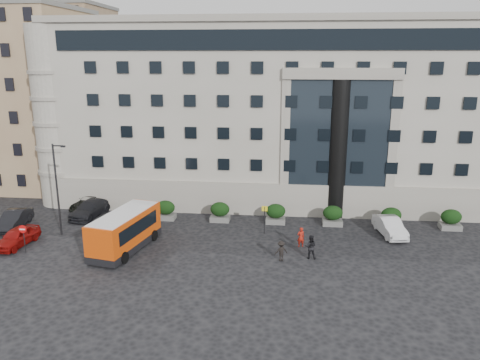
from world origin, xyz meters
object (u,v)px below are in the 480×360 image
object	(u,v)px
hedge_d	(333,215)
pedestrian_b	(311,247)
no_entry_sign	(23,233)
parked_car_d	(91,203)
hedge_f	(451,219)
hedge_b	(220,212)
white_taxi	(390,226)
red_truck	(75,182)
bus_stop_sign	(265,215)
pedestrian_a	(301,237)
parked_car_c	(90,209)
parked_car_a	(17,237)
hedge_c	(276,214)
hedge_e	(391,217)
pedestrian_c	(281,251)
parked_car_b	(14,219)
minibus	(125,230)
street_lamp	(57,186)
hedge_a	(166,210)

from	to	relation	value
hedge_d	pedestrian_b	world-z (taller)	pedestrian_b
no_entry_sign	parked_car_d	world-z (taller)	no_entry_sign
hedge_f	no_entry_sign	world-z (taller)	no_entry_sign
hedge_b	white_taxi	size ratio (longest dim) A/B	0.39
hedge_d	white_taxi	size ratio (longest dim) A/B	0.39
red_truck	white_taxi	xyz separation A→B (m)	(32.55, -9.20, -0.58)
hedge_d	bus_stop_sign	world-z (taller)	bus_stop_sign
parked_car_d	pedestrian_a	distance (m)	22.11
parked_car_c	hedge_d	bearing A→B (deg)	8.33
hedge_b	red_truck	xyz separation A→B (m)	(-17.45, 7.22, 0.42)
no_entry_sign	parked_car_a	distance (m)	2.16
hedge_c	parked_car_a	xyz separation A→B (m)	(-20.83, -7.49, -0.18)
hedge_e	hedge_f	world-z (taller)	same
red_truck	pedestrian_c	size ratio (longest dim) A/B	3.24
hedge_f	bus_stop_sign	bearing A→B (deg)	-170.37
parked_car_d	parked_car_b	bearing A→B (deg)	-123.38
parked_car_b	parked_car_d	world-z (taller)	parked_car_b
minibus	parked_car_a	size ratio (longest dim) A/B	1.75
parked_car_d	hedge_d	bearing A→B (deg)	1.98
hedge_d	street_lamp	xyz separation A→B (m)	(-23.54, -4.80, 3.44)
hedge_d	parked_car_b	world-z (taller)	hedge_d
minibus	parked_car_c	bearing A→B (deg)	141.23
hedge_d	pedestrian_b	distance (m)	7.94
bus_stop_sign	red_truck	size ratio (longest dim) A/B	0.49
hedge_a	red_truck	world-z (taller)	red_truck
hedge_a	no_entry_sign	distance (m)	12.64
pedestrian_a	pedestrian_b	bearing A→B (deg)	90.49
hedge_a	no_entry_sign	xyz separation A→B (m)	(-9.00, -8.84, 0.72)
hedge_e	parked_car_d	bearing A→B (deg)	175.93
parked_car_d	pedestrian_c	bearing A→B (deg)	-21.20
hedge_a	parked_car_c	xyz separation A→B (m)	(-7.50, 0.15, -0.17)
hedge_a	minibus	world-z (taller)	minibus
hedge_f	pedestrian_b	distance (m)	14.82
hedge_f	parked_car_a	xyz separation A→B (m)	(-36.43, -7.49, -0.18)
hedge_a	hedge_c	xyz separation A→B (m)	(10.40, 0.00, 0.00)
parked_car_a	parked_car_d	size ratio (longest dim) A/B	0.83
street_lamp	red_truck	xyz separation A→B (m)	(-4.31, 12.02, -3.02)
hedge_c	street_lamp	distance (m)	19.27
hedge_a	pedestrian_a	world-z (taller)	hedge_a
hedge_a	hedge_b	distance (m)	5.20
parked_car_b	parked_car_c	xyz separation A→B (m)	(5.50, 3.71, -0.03)
hedge_d	hedge_f	world-z (taller)	same
hedge_e	minibus	bearing A→B (deg)	-161.66
minibus	street_lamp	bearing A→B (deg)	170.75
hedge_c	parked_car_b	world-z (taller)	hedge_c
street_lamp	no_entry_sign	world-z (taller)	street_lamp
bus_stop_sign	minibus	size ratio (longest dim) A/B	0.33
hedge_c	minibus	size ratio (longest dim) A/B	0.24
hedge_f	white_taxi	world-z (taller)	hedge_f
pedestrian_a	street_lamp	bearing A→B (deg)	-18.44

